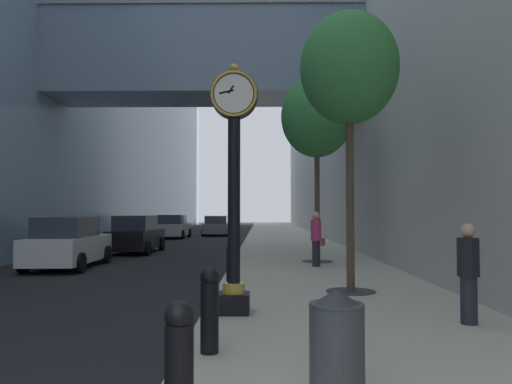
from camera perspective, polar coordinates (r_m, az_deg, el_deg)
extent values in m
plane|color=black|center=(29.09, -1.43, -5.99)|extent=(110.00, 110.00, 0.00)
cube|color=#BCB29E|center=(32.10, 3.48, -5.51)|extent=(5.26, 80.00, 0.14)
cube|color=slate|center=(22.64, -5.80, 14.88)|extent=(13.93, 3.20, 3.56)
cube|color=gray|center=(23.27, -5.79, 19.36)|extent=(13.93, 3.40, 0.24)
cube|color=#B7B2A8|center=(35.30, 15.66, 17.89)|extent=(9.00, 80.00, 28.00)
cube|color=black|center=(8.97, -2.55, -12.57)|extent=(0.55, 0.55, 0.35)
cylinder|color=gold|center=(8.92, -2.55, -10.89)|extent=(0.39, 0.38, 0.18)
cylinder|color=black|center=(8.82, -2.53, -0.96)|extent=(0.22, 0.22, 2.90)
cylinder|color=black|center=(9.06, -2.51, 10.96)|extent=(0.84, 0.28, 0.84)
torus|color=gold|center=(8.91, -2.57, 11.18)|extent=(0.82, 0.05, 0.82)
cylinder|color=white|center=(8.91, -2.57, 11.18)|extent=(0.69, 0.01, 0.69)
cylinder|color=white|center=(9.20, -2.46, 10.74)|extent=(0.69, 0.01, 0.69)
sphere|color=gold|center=(9.18, -2.51, 13.95)|extent=(0.16, 0.16, 0.16)
cube|color=black|center=(8.92, -2.88, 11.62)|extent=(0.12, 0.01, 0.16)
cube|color=black|center=(8.92, -3.40, 11.35)|extent=(0.26, 0.01, 0.08)
cylinder|color=black|center=(4.29, -8.78, -20.47)|extent=(0.23, 0.23, 0.89)
sphere|color=black|center=(4.16, -8.74, -13.83)|extent=(0.24, 0.24, 0.24)
cylinder|color=black|center=(6.53, -5.33, -14.10)|extent=(0.23, 0.23, 0.89)
sphere|color=black|center=(6.44, -5.31, -9.68)|extent=(0.24, 0.24, 0.24)
cylinder|color=black|center=(11.12, -2.80, -9.15)|extent=(0.23, 0.23, 0.89)
sphere|color=black|center=(11.07, -2.79, -6.54)|extent=(0.24, 0.24, 0.24)
cylinder|color=#333335|center=(11.47, 10.77, -11.08)|extent=(1.10, 1.10, 0.02)
cylinder|color=#4C3D2D|center=(11.33, 10.70, -0.61)|extent=(0.18, 0.18, 4.19)
ellipsoid|color=#387F3D|center=(11.78, 10.59, 13.76)|extent=(2.21, 2.21, 2.55)
cylinder|color=#333335|center=(17.93, 7.04, -7.87)|extent=(1.10, 1.10, 0.02)
cylinder|color=#4C3D2D|center=(17.84, 7.01, -1.15)|extent=(0.18, 0.18, 4.22)
ellipsoid|color=#387F3D|center=(18.16, 6.96, 8.57)|extent=(2.56, 2.56, 2.94)
cylinder|color=#383D42|center=(4.99, 9.22, -17.63)|extent=(0.52, 0.52, 0.92)
cone|color=#272A2E|center=(4.88, 9.18, -11.85)|extent=(0.53, 0.53, 0.16)
cylinder|color=#23232D|center=(16.34, 6.88, -6.99)|extent=(0.32, 0.32, 0.84)
cylinder|color=#C6336B|center=(16.29, 6.87, -4.34)|extent=(0.41, 0.41, 0.68)
sphere|color=tan|center=(16.28, 6.86, -2.70)|extent=(0.26, 0.26, 0.26)
cube|color=brown|center=(16.28, 7.64, -5.68)|extent=(0.17, 0.22, 0.24)
cylinder|color=#23232D|center=(8.78, 23.14, -11.29)|extent=(0.37, 0.37, 0.75)
cylinder|color=black|center=(8.70, 23.07, -6.86)|extent=(0.48, 0.48, 0.61)
sphere|color=tan|center=(8.67, 23.03, -4.10)|extent=(0.23, 0.23, 0.23)
cube|color=silver|center=(18.28, -20.60, -6.10)|extent=(1.90, 4.46, 0.84)
cube|color=#282D38|center=(18.03, -20.79, -3.79)|extent=(1.62, 2.52, 0.69)
cylinder|color=black|center=(20.00, -21.57, -6.66)|extent=(0.24, 0.65, 0.64)
cylinder|color=black|center=(19.48, -16.72, -6.84)|extent=(0.24, 0.65, 0.64)
cylinder|color=black|center=(17.23, -25.01, -7.35)|extent=(0.24, 0.65, 0.64)
cylinder|color=black|center=(16.62, -19.45, -7.63)|extent=(0.24, 0.65, 0.64)
cube|color=#B7BABF|center=(36.11, -9.47, -4.24)|extent=(1.99, 4.09, 0.80)
cube|color=#282D38|center=(35.89, -9.53, -3.12)|extent=(1.71, 2.31, 0.66)
cylinder|color=black|center=(37.66, -10.45, -4.60)|extent=(0.24, 0.65, 0.64)
cylinder|color=black|center=(37.29, -7.63, -4.64)|extent=(0.24, 0.65, 0.64)
cylinder|color=black|center=(34.99, -11.44, -4.78)|extent=(0.24, 0.65, 0.64)
cylinder|color=black|center=(34.59, -8.42, -4.83)|extent=(0.24, 0.65, 0.64)
cube|color=black|center=(23.84, -13.48, -5.24)|extent=(1.77, 4.33, 0.84)
cube|color=#282D38|center=(23.60, -13.60, -3.46)|extent=(1.54, 2.43, 0.69)
cylinder|color=black|center=(25.50, -14.51, -5.74)|extent=(0.23, 0.64, 0.64)
cylinder|color=black|center=(25.08, -10.71, -5.83)|extent=(0.23, 0.64, 0.64)
cylinder|color=black|center=(22.70, -16.55, -6.17)|extent=(0.23, 0.64, 0.64)
cylinder|color=black|center=(22.23, -12.31, -6.29)|extent=(0.23, 0.64, 0.64)
cube|color=slate|center=(39.67, -4.54, -4.12)|extent=(2.00, 4.48, 0.74)
cube|color=#282D38|center=(39.43, -4.56, -3.17)|extent=(1.72, 2.53, 0.61)
cylinder|color=black|center=(41.24, -5.72, -4.42)|extent=(0.24, 0.65, 0.64)
cylinder|color=black|center=(41.13, -3.11, -4.43)|extent=(0.24, 0.65, 0.64)
cylinder|color=black|center=(38.24, -6.08, -4.59)|extent=(0.24, 0.65, 0.64)
cylinder|color=black|center=(38.13, -3.27, -4.61)|extent=(0.24, 0.65, 0.64)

